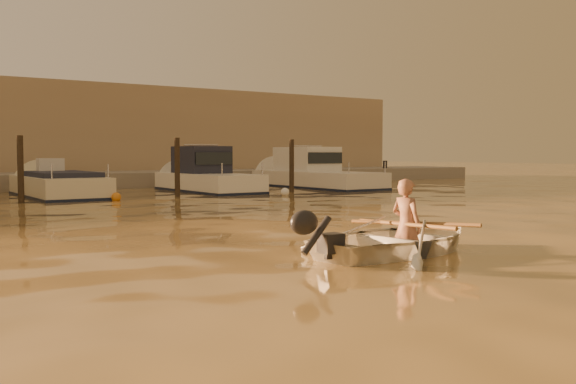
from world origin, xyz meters
TOP-DOWN VIEW (x-y plane):
  - ground_plane at (0.00, 0.00)m, footprint 160.00×160.00m
  - dinghy at (2.40, 0.56)m, footprint 3.34×2.58m
  - person at (2.50, 0.58)m, footprint 0.39×0.55m
  - outboard_motor at (0.91, 0.38)m, footprint 0.94×0.51m
  - oar_port at (2.65, 0.59)m, footprint 0.74×2.00m
  - oar_starboard at (2.45, 0.57)m, footprint 0.17×2.10m
  - moored_boat_3 at (1.45, 16.00)m, footprint 2.13×6.13m
  - moored_boat_4 at (7.07, 16.00)m, footprint 2.05×6.39m
  - moored_boat_5 at (12.29, 16.00)m, footprint 2.32×7.77m
  - piling_2 at (-0.20, 13.80)m, footprint 0.18×0.18m
  - piling_3 at (4.80, 13.80)m, footprint 0.18×0.18m
  - piling_4 at (9.50, 13.80)m, footprint 0.18×0.18m
  - fender_d at (2.48, 13.26)m, footprint 0.30×0.30m
  - fender_e at (8.37, 12.57)m, footprint 0.30×0.30m

SIDE VIEW (x-z plane):
  - ground_plane at x=0.00m, z-range 0.00..0.00m
  - fender_d at x=2.48m, z-range -0.05..0.25m
  - fender_e at x=8.37m, z-range -0.05..0.25m
  - dinghy at x=2.40m, z-range -0.12..0.52m
  - moored_boat_3 at x=1.45m, z-range -0.25..0.70m
  - outboard_motor at x=0.91m, z-range -0.07..0.63m
  - person at x=2.50m, z-range -0.30..1.09m
  - oar_port at x=2.65m, z-range 0.35..0.49m
  - oar_starboard at x=2.45m, z-range 0.35..0.49m
  - moored_boat_4 at x=7.07m, z-range -0.25..1.50m
  - moored_boat_5 at x=12.29m, z-range -0.25..1.50m
  - piling_2 at x=-0.20m, z-range -0.20..2.00m
  - piling_3 at x=4.80m, z-range -0.20..2.00m
  - piling_4 at x=9.50m, z-range -0.20..2.00m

